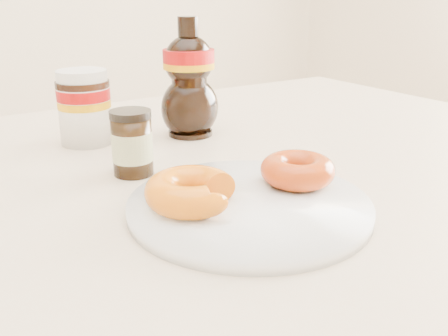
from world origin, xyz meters
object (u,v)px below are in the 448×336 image
syrup_bottle (189,78)px  donut_whole (298,170)px  plate (249,205)px  dark_jar (132,144)px  dining_table (166,231)px  nutella_jar (84,104)px  donut_bitten (191,191)px

syrup_bottle → donut_whole: bearing=-93.3°
plate → dark_jar: (-0.06, 0.18, 0.03)m
dining_table → donut_whole: donut_whole is taller
dining_table → donut_whole: (0.11, -0.14, 0.11)m
syrup_bottle → dark_jar: bearing=-141.9°
donut_whole → nutella_jar: size_ratio=0.77×
donut_bitten → donut_whole: size_ratio=1.11×
syrup_bottle → nutella_jar: bearing=162.8°
dining_table → syrup_bottle: size_ratio=7.43×
dining_table → syrup_bottle: (0.12, 0.14, 0.18)m
plate → donut_bitten: (-0.06, 0.02, 0.02)m
donut_whole → dark_jar: (-0.14, 0.16, 0.01)m
dining_table → donut_bitten: bearing=-104.0°
donut_whole → nutella_jar: (-0.14, 0.33, 0.03)m
plate → dark_jar: dark_jar is taller
nutella_jar → syrup_bottle: (0.16, -0.05, 0.03)m
plate → nutella_jar: (-0.06, 0.35, 0.05)m
nutella_jar → dark_jar: (0.00, -0.17, -0.02)m
donut_whole → donut_bitten: bearing=176.3°
dark_jar → syrup_bottle: bearing=38.1°
dining_table → plate: plate is taller
dark_jar → plate: bearing=-71.7°
plate → nutella_jar: bearing=100.3°
donut_bitten → nutella_jar: (-0.00, 0.33, 0.03)m
dining_table → plate: size_ratio=5.29×
dining_table → syrup_bottle: syrup_bottle is taller
plate → donut_whole: 0.08m
donut_bitten → plate: bearing=-7.0°
plate → nutella_jar: size_ratio=2.33×
dark_jar → donut_bitten: bearing=-90.6°
nutella_jar → syrup_bottle: 0.17m
donut_whole → syrup_bottle: syrup_bottle is taller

